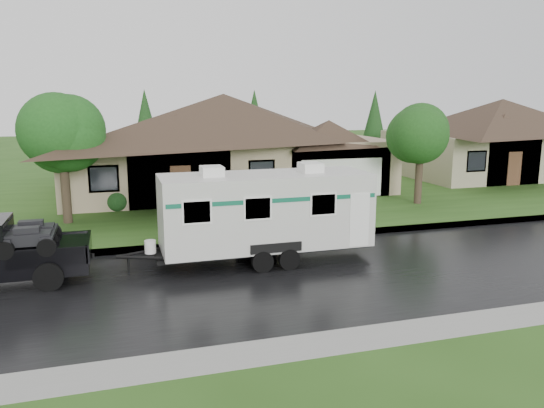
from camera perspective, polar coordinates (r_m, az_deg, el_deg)
The scene contains 10 objects.
ground at distance 18.32m, azimuth -2.20°, elevation -6.07°, with size 140.00×140.00×0.00m, color #2A4F18.
road at distance 16.49m, azimuth -0.43°, elevation -8.03°, with size 140.00×8.00×0.01m, color black.
curb at distance 20.40m, azimuth -3.81°, elevation -4.06°, with size 140.00×0.50×0.15m, color gray.
lawn at distance 32.68m, azimuth -8.87°, elevation 1.64°, with size 140.00×26.00×0.15m, color #2A4F18.
house_main at distance 31.55m, azimuth -4.60°, elevation 7.83°, with size 19.44×10.80×6.90m.
house_neighbor at distance 41.15m, azimuth 23.80°, elevation 7.33°, with size 15.12×9.72×6.45m.
tree_left_green at distance 24.24m, azimuth -21.69°, elevation 6.82°, with size 3.28×3.28×5.43m.
tree_right_green at distance 27.98m, azimuth 15.74°, elevation 7.34°, with size 3.14×3.14×5.20m.
shrub_row at distance 27.43m, azimuth -3.08°, elevation 1.14°, with size 13.60×1.00×1.00m.
travel_trailer at distance 17.86m, azimuth -0.70°, elevation -0.68°, with size 7.40×2.60×3.32m.
Camera 1 is at (-4.38, -16.94, 5.44)m, focal length 35.00 mm.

